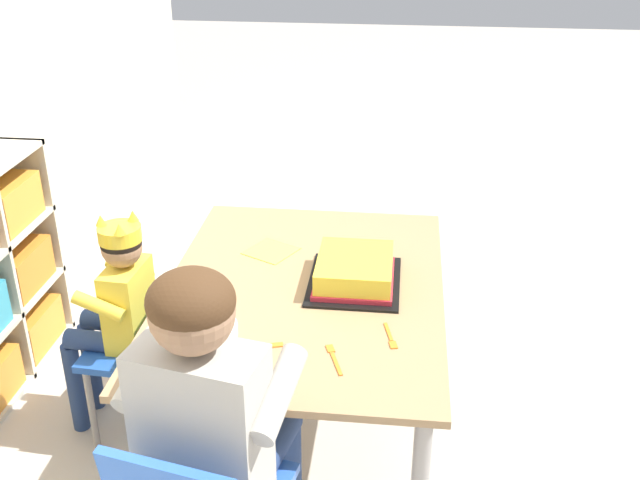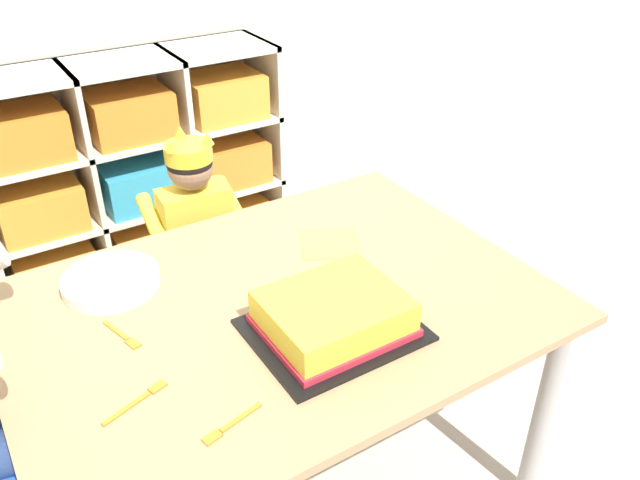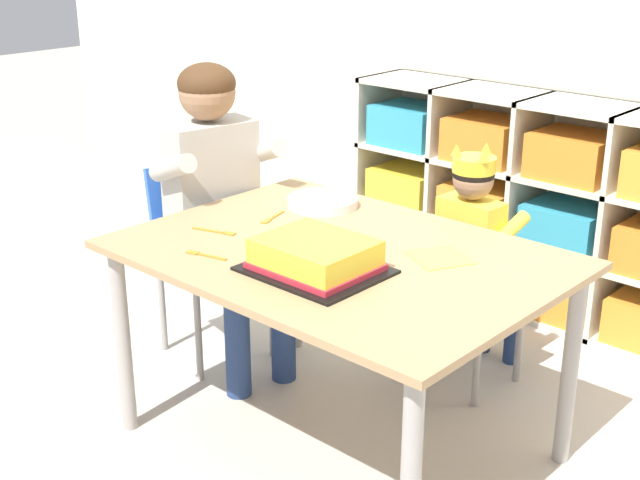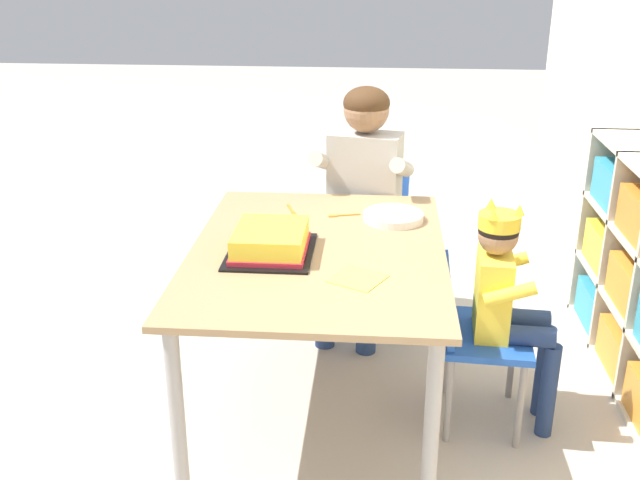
{
  "view_description": "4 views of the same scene",
  "coord_description": "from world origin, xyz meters",
  "px_view_note": "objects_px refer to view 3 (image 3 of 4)",
  "views": [
    {
      "loc": [
        -2.06,
        -0.29,
        1.81
      ],
      "look_at": [
        0.09,
        -0.04,
        0.76
      ],
      "focal_mm": 42.55,
      "sensor_mm": 36.0,
      "label": 1
    },
    {
      "loc": [
        -0.55,
        -1.06,
        1.53
      ],
      "look_at": [
        0.07,
        -0.07,
        0.81
      ],
      "focal_mm": 36.52,
      "sensor_mm": 36.0,
      "label": 2
    },
    {
      "loc": [
        1.49,
        -1.71,
        1.51
      ],
      "look_at": [
        -0.01,
        -0.07,
        0.68
      ],
      "focal_mm": 48.8,
      "sensor_mm": 36.0,
      "label": 3
    },
    {
      "loc": [
        2.38,
        0.2,
        1.62
      ],
      "look_at": [
        0.06,
        0.01,
        0.69
      ],
      "focal_mm": 42.23,
      "sensor_mm": 36.0,
      "label": 4
    }
  ],
  "objects_px": {
    "activity_table": "(340,274)",
    "fork_at_table_front_edge": "(217,232)",
    "fork_near_cake_tray": "(272,218)",
    "adult_helper_seated": "(220,185)",
    "classroom_chair_blue": "(456,285)",
    "classroom_chair_adult_side": "(207,236)",
    "birthday_cake_on_tray": "(315,258)",
    "child_with_crown": "(477,235)",
    "fork_scattered_mid_table": "(204,255)",
    "paper_plate_stack": "(323,202)"
  },
  "relations": [
    {
      "from": "activity_table",
      "to": "fork_at_table_front_edge",
      "type": "relative_size",
      "value": 8.6
    },
    {
      "from": "activity_table",
      "to": "fork_near_cake_tray",
      "type": "xyz_separation_m",
      "value": [
        -0.34,
        0.07,
        0.07
      ]
    },
    {
      "from": "adult_helper_seated",
      "to": "fork_near_cake_tray",
      "type": "height_order",
      "value": "adult_helper_seated"
    },
    {
      "from": "classroom_chair_blue",
      "to": "fork_near_cake_tray",
      "type": "height_order",
      "value": "fork_near_cake_tray"
    },
    {
      "from": "classroom_chair_adult_side",
      "to": "adult_helper_seated",
      "type": "distance_m",
      "value": 0.25
    },
    {
      "from": "birthday_cake_on_tray",
      "to": "child_with_crown",
      "type": "bearing_deg",
      "value": 90.29
    },
    {
      "from": "activity_table",
      "to": "classroom_chair_blue",
      "type": "height_order",
      "value": "activity_table"
    },
    {
      "from": "fork_scattered_mid_table",
      "to": "classroom_chair_blue",
      "type": "bearing_deg",
      "value": 56.84
    },
    {
      "from": "activity_table",
      "to": "fork_scattered_mid_table",
      "type": "bearing_deg",
      "value": -132.29
    },
    {
      "from": "adult_helper_seated",
      "to": "paper_plate_stack",
      "type": "xyz_separation_m",
      "value": [
        0.35,
        0.13,
        -0.02
      ]
    },
    {
      "from": "adult_helper_seated",
      "to": "birthday_cake_on_tray",
      "type": "bearing_deg",
      "value": -100.27
    },
    {
      "from": "activity_table",
      "to": "child_with_crown",
      "type": "distance_m",
      "value": 0.65
    },
    {
      "from": "birthday_cake_on_tray",
      "to": "fork_scattered_mid_table",
      "type": "relative_size",
      "value": 2.67
    },
    {
      "from": "classroom_chair_adult_side",
      "to": "fork_near_cake_tray",
      "type": "relative_size",
      "value": 5.52
    },
    {
      "from": "classroom_chair_adult_side",
      "to": "paper_plate_stack",
      "type": "bearing_deg",
      "value": -64.83
    },
    {
      "from": "child_with_crown",
      "to": "fork_scattered_mid_table",
      "type": "bearing_deg",
      "value": 75.76
    },
    {
      "from": "classroom_chair_adult_side",
      "to": "birthday_cake_on_tray",
      "type": "xyz_separation_m",
      "value": [
        0.81,
        -0.31,
        0.23
      ]
    },
    {
      "from": "fork_at_table_front_edge",
      "to": "fork_scattered_mid_table",
      "type": "distance_m",
      "value": 0.19
    },
    {
      "from": "classroom_chair_blue",
      "to": "child_with_crown",
      "type": "bearing_deg",
      "value": -89.63
    },
    {
      "from": "fork_near_cake_tray",
      "to": "fork_scattered_mid_table",
      "type": "distance_m",
      "value": 0.36
    },
    {
      "from": "paper_plate_stack",
      "to": "fork_scattered_mid_table",
      "type": "xyz_separation_m",
      "value": [
        0.05,
        -0.54,
        -0.01
      ]
    },
    {
      "from": "child_with_crown",
      "to": "classroom_chair_adult_side",
      "type": "height_order",
      "value": "child_with_crown"
    },
    {
      "from": "fork_near_cake_tray",
      "to": "fork_at_table_front_edge",
      "type": "distance_m",
      "value": 0.2
    },
    {
      "from": "classroom_chair_adult_side",
      "to": "fork_scattered_mid_table",
      "type": "relative_size",
      "value": 5.29
    },
    {
      "from": "activity_table",
      "to": "adult_helper_seated",
      "type": "bearing_deg",
      "value": 168.72
    },
    {
      "from": "birthday_cake_on_tray",
      "to": "fork_scattered_mid_table",
      "type": "height_order",
      "value": "birthday_cake_on_tray"
    },
    {
      "from": "child_with_crown",
      "to": "fork_near_cake_tray",
      "type": "xyz_separation_m",
      "value": [
        -0.38,
        -0.58,
        0.12
      ]
    },
    {
      "from": "classroom_chair_blue",
      "to": "fork_near_cake_tray",
      "type": "distance_m",
      "value": 0.67
    },
    {
      "from": "fork_near_cake_tray",
      "to": "fork_at_table_front_edge",
      "type": "bearing_deg",
      "value": 154.75
    },
    {
      "from": "activity_table",
      "to": "classroom_chair_adult_side",
      "type": "bearing_deg",
      "value": 168.62
    },
    {
      "from": "birthday_cake_on_tray",
      "to": "fork_scattered_mid_table",
      "type": "distance_m",
      "value": 0.33
    },
    {
      "from": "classroom_chair_blue",
      "to": "birthday_cake_on_tray",
      "type": "xyz_separation_m",
      "value": [
        0.01,
        -0.7,
        0.31
      ]
    },
    {
      "from": "birthday_cake_on_tray",
      "to": "fork_at_table_front_edge",
      "type": "bearing_deg",
      "value": 176.67
    },
    {
      "from": "activity_table",
      "to": "fork_near_cake_tray",
      "type": "relative_size",
      "value": 9.63
    },
    {
      "from": "fork_at_table_front_edge",
      "to": "fork_scattered_mid_table",
      "type": "xyz_separation_m",
      "value": [
        0.12,
        -0.15,
        0.0
      ]
    },
    {
      "from": "child_with_crown",
      "to": "paper_plate_stack",
      "type": "height_order",
      "value": "child_with_crown"
    },
    {
      "from": "classroom_chair_adult_side",
      "to": "birthday_cake_on_tray",
      "type": "bearing_deg",
      "value": -98.94
    },
    {
      "from": "activity_table",
      "to": "fork_scattered_mid_table",
      "type": "height_order",
      "value": "fork_scattered_mid_table"
    },
    {
      "from": "classroom_chair_adult_side",
      "to": "paper_plate_stack",
      "type": "xyz_separation_m",
      "value": [
        0.46,
        0.11,
        0.2
      ]
    },
    {
      "from": "paper_plate_stack",
      "to": "activity_table",
      "type": "bearing_deg",
      "value": -40.71
    },
    {
      "from": "paper_plate_stack",
      "to": "fork_scattered_mid_table",
      "type": "bearing_deg",
      "value": -84.89
    },
    {
      "from": "child_with_crown",
      "to": "classroom_chair_blue",
      "type": "bearing_deg",
      "value": 90.37
    },
    {
      "from": "classroom_chair_adult_side",
      "to": "fork_at_table_front_edge",
      "type": "relative_size",
      "value": 4.93
    },
    {
      "from": "classroom_chair_blue",
      "to": "classroom_chair_adult_side",
      "type": "relative_size",
      "value": 0.85
    },
    {
      "from": "birthday_cake_on_tray",
      "to": "fork_scattered_mid_table",
      "type": "xyz_separation_m",
      "value": [
        -0.31,
        -0.12,
        -0.04
      ]
    },
    {
      "from": "child_with_crown",
      "to": "adult_helper_seated",
      "type": "height_order",
      "value": "adult_helper_seated"
    },
    {
      "from": "activity_table",
      "to": "paper_plate_stack",
      "type": "xyz_separation_m",
      "value": [
        -0.3,
        0.26,
        0.09
      ]
    },
    {
      "from": "fork_at_table_front_edge",
      "to": "adult_helper_seated",
      "type": "bearing_deg",
      "value": -61.8
    },
    {
      "from": "classroom_chair_adult_side",
      "to": "fork_at_table_front_edge",
      "type": "distance_m",
      "value": 0.52
    },
    {
      "from": "birthday_cake_on_tray",
      "to": "paper_plate_stack",
      "type": "distance_m",
      "value": 0.55
    }
  ]
}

